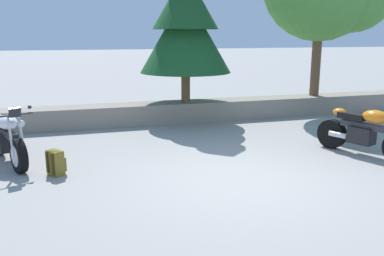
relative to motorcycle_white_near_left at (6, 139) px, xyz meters
The scene contains 6 objects.
ground_plane 4.45m from the motorcycle_white_near_left, 27.42° to the right, with size 120.00×120.00×0.00m, color gray.
stone_wall 4.81m from the motorcycle_white_near_left, 35.13° to the left, with size 36.00×0.80×0.55m, color gray.
motorcycle_white_near_left is the anchor object (origin of this frame).
motorcycle_orange_centre 6.99m from the motorcycle_white_near_left, 12.47° to the right, with size 1.02×1.97×1.18m.
rider_backpack 1.33m from the motorcycle_white_near_left, 46.59° to the right, with size 0.34×0.35×0.47m.
pine_tree_far_left 5.51m from the motorcycle_white_near_left, 32.03° to the left, with size 2.46×2.46×4.04m.
Camera 1 is at (-2.67, -6.06, 2.41)m, focal length 38.05 mm.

